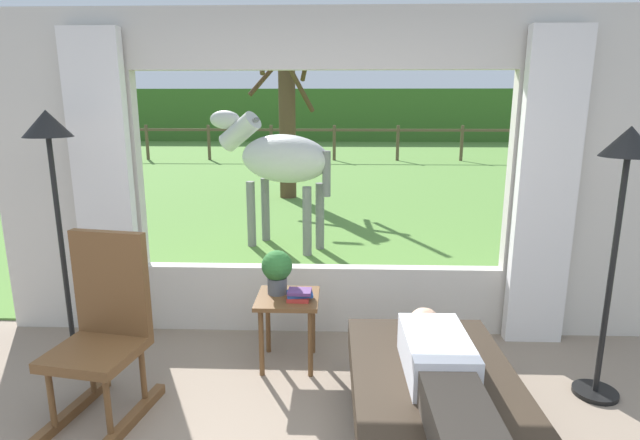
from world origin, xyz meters
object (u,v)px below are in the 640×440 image
(recliner_sofa, at_px, (438,422))
(floor_lamp_left, at_px, (51,162))
(horse, at_px, (279,159))
(reclining_person, at_px, (443,375))
(rocking_chair, at_px, (104,328))
(side_table, at_px, (288,309))
(book_stack, at_px, (299,295))
(potted_plant, at_px, (277,269))
(floor_lamp_right, at_px, (624,183))
(pasture_tree, at_px, (287,120))

(recliner_sofa, xyz_separation_m, floor_lamp_left, (-2.48, 0.98, 1.25))
(horse, bearing_deg, reclining_person, -135.13)
(rocking_chair, bearing_deg, side_table, 40.09)
(book_stack, relative_size, floor_lamp_left, 0.11)
(rocking_chair, bearing_deg, potted_plant, 44.60)
(side_table, bearing_deg, horse, 97.55)
(floor_lamp_right, bearing_deg, potted_plant, 169.53)
(floor_lamp_left, bearing_deg, rocking_chair, -47.80)
(recliner_sofa, height_order, floor_lamp_right, floor_lamp_right)
(side_table, bearing_deg, floor_lamp_left, -179.85)
(book_stack, bearing_deg, potted_plant, 144.31)
(potted_plant, bearing_deg, pasture_tree, 94.93)
(potted_plant, distance_m, floor_lamp_left, 1.70)
(horse, bearing_deg, book_stack, -143.90)
(pasture_tree, bearing_deg, recliner_sofa, -78.42)
(reclining_person, distance_m, pasture_tree, 7.71)
(side_table, bearing_deg, pasture_tree, 95.59)
(floor_lamp_right, relative_size, horse, 0.99)
(side_table, height_order, potted_plant, potted_plant)
(potted_plant, relative_size, horse, 0.18)
(recliner_sofa, bearing_deg, floor_lamp_left, 157.66)
(rocking_chair, relative_size, floor_lamp_right, 0.65)
(recliner_sofa, distance_m, floor_lamp_right, 1.77)
(pasture_tree, bearing_deg, potted_plant, -85.07)
(reclining_person, height_order, floor_lamp_right, floor_lamp_right)
(recliner_sofa, bearing_deg, book_stack, 130.29)
(floor_lamp_left, bearing_deg, pasture_tree, 81.55)
(side_table, bearing_deg, rocking_chair, -149.71)
(reclining_person, distance_m, floor_lamp_left, 2.85)
(recliner_sofa, distance_m, floor_lamp_left, 2.95)
(side_table, distance_m, floor_lamp_right, 2.29)
(floor_lamp_left, bearing_deg, recliner_sofa, -21.48)
(side_table, relative_size, potted_plant, 1.63)
(pasture_tree, bearing_deg, floor_lamp_left, -98.45)
(potted_plant, height_order, horse, horse)
(rocking_chair, distance_m, pasture_tree, 7.14)
(reclining_person, bearing_deg, rocking_chair, 166.82)
(side_table, xyz_separation_m, potted_plant, (-0.08, 0.06, 0.28))
(potted_plant, xyz_separation_m, floor_lamp_right, (2.13, -0.39, 0.70))
(side_table, bearing_deg, reclining_person, -49.14)
(potted_plant, bearing_deg, floor_lamp_left, -177.57)
(reclining_person, height_order, potted_plant, potted_plant)
(potted_plant, distance_m, horse, 2.98)
(floor_lamp_right, height_order, horse, horse)
(book_stack, height_order, pasture_tree, pasture_tree)
(rocking_chair, xyz_separation_m, pasture_tree, (0.41, 7.07, 0.97))
(rocking_chair, bearing_deg, pasture_tree, 96.47)
(recliner_sofa, xyz_separation_m, horse, (-1.29, 3.97, 0.94))
(floor_lamp_right, bearing_deg, floor_lamp_left, 174.84)
(reclining_person, xyz_separation_m, potted_plant, (-0.97, 1.09, 0.18))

